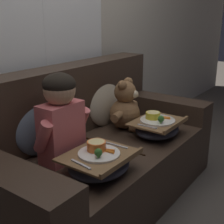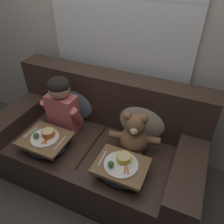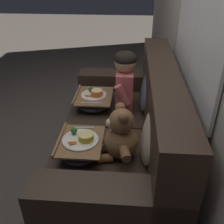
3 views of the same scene
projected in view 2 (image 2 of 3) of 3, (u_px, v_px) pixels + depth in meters
The scene contains 9 objects.
ground_plane at pixel (97, 172), 2.15m from camera, with size 14.00×14.00×0.00m, color #4C443D.
wall_back_with_window at pixel (121, 19), 1.76m from camera, with size 8.00×0.08×2.60m.
couch at pixel (99, 144), 2.00m from camera, with size 1.78×0.88×0.91m.
throw_pillow_behind_child at pixel (75, 99), 2.07m from camera, with size 0.41×0.20×0.43m.
throw_pillow_behind_teddy at pixel (143, 117), 1.85m from camera, with size 0.43×0.21×0.45m.
child_figure at pixel (61, 103), 1.86m from camera, with size 0.37×0.19×0.53m.
teddy_bear at pixel (134, 136), 1.72m from camera, with size 0.41×0.29×0.38m.
lap_tray_child at pixel (46, 142), 1.80m from camera, with size 0.38×0.33×0.17m.
lap_tray_teddy at pixel (121, 169), 1.58m from camera, with size 0.37×0.30×0.18m.
Camera 2 is at (0.69, -1.18, 1.77)m, focal length 35.00 mm.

